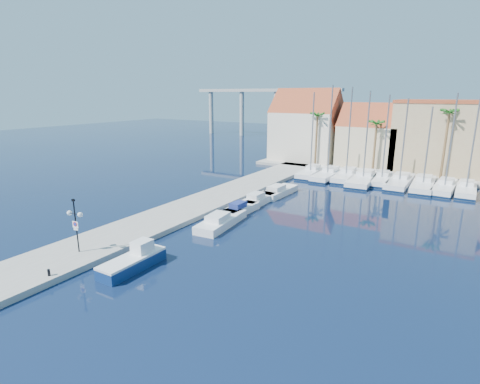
{
  "coord_description": "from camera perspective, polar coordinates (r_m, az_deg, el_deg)",
  "views": [
    {
      "loc": [
        17.42,
        -21.05,
        12.89
      ],
      "look_at": [
        -2.47,
        10.92,
        3.0
      ],
      "focal_mm": 28.0,
      "sensor_mm": 36.0,
      "label": 1
    }
  ],
  "objects": [
    {
      "name": "quay_west",
      "position": [
        45.3,
        -5.3,
        -1.55
      ],
      "size": [
        6.0,
        77.0,
        0.5
      ],
      "primitive_type": "cube",
      "color": "gray",
      "rests_on": "ground"
    },
    {
      "name": "building_1",
      "position": [
        70.19,
        19.18,
        7.7
      ],
      "size": [
        10.3,
        8.0,
        11.0
      ],
      "color": "#C7B58C",
      "rests_on": "shore_north"
    },
    {
      "name": "motorboat_west_0",
      "position": [
        37.81,
        -2.95,
        -4.42
      ],
      "size": [
        2.99,
        7.36,
        1.4
      ],
      "rotation": [
        0.0,
        0.0,
        0.1
      ],
      "color": "white",
      "rests_on": "ground"
    },
    {
      "name": "bollard",
      "position": [
        30.04,
        -27.11,
        -10.87
      ],
      "size": [
        0.19,
        0.19,
        0.48
      ],
      "primitive_type": "cylinder",
      "color": "black",
      "rests_on": "quay_west"
    },
    {
      "name": "building_0",
      "position": [
        73.65,
        10.04,
        9.53
      ],
      "size": [
        12.3,
        9.0,
        13.5
      ],
      "color": "beige",
      "rests_on": "shore_north"
    },
    {
      "name": "motorboat_west_1",
      "position": [
        41.6,
        0.06,
        -2.6
      ],
      "size": [
        1.96,
        5.4,
        1.4
      ],
      "rotation": [
        0.0,
        0.0,
        -0.05
      ],
      "color": "white",
      "rests_on": "ground"
    },
    {
      "name": "fishing_boat",
      "position": [
        29.99,
        -15.86,
        -10.0
      ],
      "size": [
        1.88,
        5.5,
        1.92
      ],
      "rotation": [
        0.0,
        0.0,
        0.01
      ],
      "color": "navy",
      "rests_on": "ground"
    },
    {
      "name": "sailboat_7",
      "position": [
        58.29,
        28.78,
        0.7
      ],
      "size": [
        3.02,
        9.49,
        13.04
      ],
      "rotation": [
        0.0,
        0.0,
        -0.06
      ],
      "color": "white",
      "rests_on": "ground"
    },
    {
      "name": "sailboat_0",
      "position": [
        62.06,
        10.83,
        3.03
      ],
      "size": [
        3.05,
        9.49,
        13.15
      ],
      "rotation": [
        0.0,
        0.0,
        0.06
      ],
      "color": "white",
      "rests_on": "ground"
    },
    {
      "name": "lamp_post",
      "position": [
        32.39,
        -23.83,
        -3.57
      ],
      "size": [
        1.5,
        0.58,
        4.46
      ],
      "rotation": [
        0.0,
        0.0,
        0.16
      ],
      "color": "black",
      "rests_on": "quay_west"
    },
    {
      "name": "sailboat_4",
      "position": [
        59.98,
        20.84,
        1.92
      ],
      "size": [
        3.12,
        9.09,
        12.8
      ],
      "rotation": [
        0.0,
        0.0,
        0.09
      ],
      "color": "white",
      "rests_on": "ground"
    },
    {
      "name": "sailboat_1",
      "position": [
        60.94,
        13.37,
        2.68
      ],
      "size": [
        2.79,
        10.19,
        14.2
      ],
      "rotation": [
        0.0,
        0.0,
        -0.01
      ],
      "color": "white",
      "rests_on": "ground"
    },
    {
      "name": "building_2",
      "position": [
        69.51,
        28.35,
        7.5
      ],
      "size": [
        14.2,
        10.2,
        11.5
      ],
      "color": "tan",
      "rests_on": "shore_north"
    },
    {
      "name": "ground",
      "position": [
        30.21,
        -7.1,
        -10.66
      ],
      "size": [
        260.0,
        260.0,
        0.0
      ],
      "primitive_type": "plane",
      "color": "black",
      "rests_on": "ground"
    },
    {
      "name": "shore_north",
      "position": [
        70.59,
        25.34,
        2.97
      ],
      "size": [
        54.0,
        16.0,
        0.5
      ],
      "primitive_type": "cube",
      "color": "gray",
      "rests_on": "ground"
    },
    {
      "name": "palm_1",
      "position": [
        64.64,
        20.11,
        9.62
      ],
      "size": [
        2.6,
        2.6,
        9.15
      ],
      "color": "brown",
      "rests_on": "shore_north"
    },
    {
      "name": "sailboat_3",
      "position": [
        59.5,
        18.37,
        2.0
      ],
      "size": [
        3.77,
        12.07,
        13.34
      ],
      "rotation": [
        0.0,
        0.0,
        0.05
      ],
      "color": "white",
      "rests_on": "ground"
    },
    {
      "name": "motorboat_west_2",
      "position": [
        45.44,
        2.76,
        -1.12
      ],
      "size": [
        1.99,
        6.13,
        1.4
      ],
      "rotation": [
        0.0,
        0.0,
        -0.01
      ],
      "color": "white",
      "rests_on": "ground"
    },
    {
      "name": "sailboat_8",
      "position": [
        58.4,
        31.2,
        0.42
      ],
      "size": [
        2.4,
        8.99,
        13.72
      ],
      "rotation": [
        0.0,
        0.0,
        0.0
      ],
      "color": "white",
      "rests_on": "ground"
    },
    {
      "name": "viaduct",
      "position": [
        117.55,
        3.24,
        13.4
      ],
      "size": [
        48.0,
        2.2,
        14.45
      ],
      "color": "#9E9E99",
      "rests_on": "ground"
    },
    {
      "name": "palm_2",
      "position": [
        63.21,
        29.26,
        10.28
      ],
      "size": [
        2.6,
        2.6,
        11.15
      ],
      "color": "brown",
      "rests_on": "shore_north"
    },
    {
      "name": "motorboat_west_3",
      "position": [
        49.42,
        5.88,
        0.12
      ],
      "size": [
        2.53,
        7.06,
        1.4
      ],
      "rotation": [
        0.0,
        0.0,
        -0.04
      ],
      "color": "white",
      "rests_on": "ground"
    },
    {
      "name": "palm_0",
      "position": [
        67.37,
        11.71,
        11.17
      ],
      "size": [
        2.6,
        2.6,
        10.15
      ],
      "color": "brown",
      "rests_on": "shore_north"
    },
    {
      "name": "sailboat_5",
      "position": [
        59.18,
        23.21,
        1.5
      ],
      "size": [
        2.77,
        10.49,
        12.33
      ],
      "rotation": [
        0.0,
        0.0,
        0.0
      ],
      "color": "white",
      "rests_on": "ground"
    },
    {
      "name": "sailboat_6",
      "position": [
        58.8,
        26.14,
        1.08
      ],
      "size": [
        3.1,
        10.49,
        11.26
      ],
      "rotation": [
        0.0,
        0.0,
        0.03
      ],
      "color": "white",
      "rests_on": "ground"
    },
    {
      "name": "sailboat_2",
      "position": [
        60.89,
        15.98,
        2.5
      ],
      "size": [
        3.22,
        10.17,
        13.91
      ],
      "rotation": [
        0.0,
        0.0,
        0.06
      ],
      "color": "white",
      "rests_on": "ground"
    }
  ]
}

